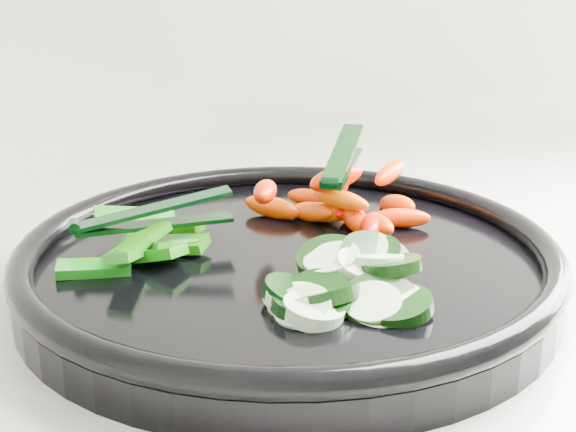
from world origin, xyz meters
TOP-DOWN VIEW (x-y plane):
  - veggie_tray at (-0.51, 1.63)m, footprint 0.47×0.47m
  - cucumber_pile at (-0.53, 1.56)m, footprint 0.13×0.12m
  - carrot_pile at (-0.43, 1.66)m, footprint 0.15×0.13m
  - pepper_pile at (-0.59, 1.70)m, footprint 0.12×0.10m
  - tong_carrot at (-0.44, 1.66)m, footprint 0.10×0.08m
  - tong_pepper at (-0.58, 1.70)m, footprint 0.11×0.06m

SIDE VIEW (x-z plane):
  - veggie_tray at x=-0.51m, z-range 0.93..0.97m
  - pepper_pile at x=-0.59m, z-range 0.94..0.98m
  - cucumber_pile at x=-0.53m, z-range 0.94..0.98m
  - carrot_pile at x=-0.43m, z-range 0.94..1.00m
  - tong_pepper at x=-0.58m, z-range 0.97..0.99m
  - tong_carrot at x=-0.44m, z-range 0.99..1.02m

